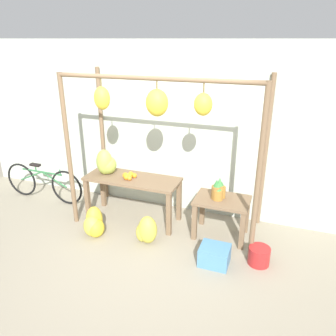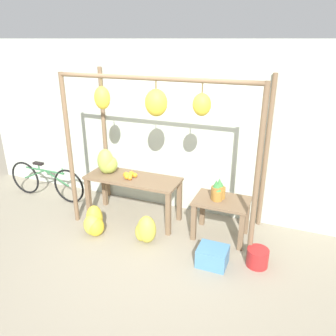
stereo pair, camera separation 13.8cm
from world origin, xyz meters
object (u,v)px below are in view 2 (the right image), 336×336
(pineapple_cluster, at_px, (218,191))
(blue_bucket, at_px, (257,257))
(banana_pile_on_table, at_px, (107,163))
(orange_pile, at_px, (129,176))
(fruit_crate_white, at_px, (212,256))
(banana_pile_ground_left, at_px, (94,223))
(banana_pile_ground_right, at_px, (145,230))
(parked_bicycle, at_px, (46,181))

(pineapple_cluster, relative_size, blue_bucket, 1.14)
(banana_pile_on_table, distance_m, blue_bucket, 2.71)
(orange_pile, bearing_deg, fruit_crate_white, -22.27)
(blue_bucket, bearing_deg, banana_pile_ground_left, -176.58)
(banana_pile_on_table, height_order, orange_pile, banana_pile_on_table)
(banana_pile_ground_right, bearing_deg, banana_pile_on_table, 149.08)
(banana_pile_on_table, distance_m, fruit_crate_white, 2.26)
(orange_pile, xyz_separation_m, blue_bucket, (2.11, -0.44, -0.66))
(banana_pile_on_table, distance_m, banana_pile_ground_right, 1.31)
(orange_pile, relative_size, pineapple_cluster, 0.70)
(parked_bicycle, bearing_deg, orange_pile, -3.99)
(banana_pile_on_table, height_order, banana_pile_ground_right, banana_pile_on_table)
(banana_pile_ground_right, bearing_deg, fruit_crate_white, -7.72)
(orange_pile, bearing_deg, blue_bucket, -11.70)
(orange_pile, xyz_separation_m, pineapple_cluster, (1.42, 0.06, -0.05))
(banana_pile_on_table, bearing_deg, banana_pile_ground_right, -30.92)
(banana_pile_ground_left, height_order, blue_bucket, banana_pile_ground_left)
(orange_pile, height_order, banana_pile_ground_right, orange_pile)
(banana_pile_ground_right, relative_size, fruit_crate_white, 1.11)
(banana_pile_ground_left, distance_m, banana_pile_ground_right, 0.83)
(pineapple_cluster, xyz_separation_m, parked_bicycle, (-3.25, 0.06, -0.40))
(blue_bucket, distance_m, parked_bicycle, 3.98)
(orange_pile, height_order, blue_bucket, orange_pile)
(banana_pile_on_table, xyz_separation_m, banana_pile_ground_right, (0.94, -0.56, -0.72))
(parked_bicycle, bearing_deg, blue_bucket, -8.16)
(banana_pile_ground_right, height_order, parked_bicycle, parked_bicycle)
(fruit_crate_white, relative_size, parked_bicycle, 0.23)
(pineapple_cluster, relative_size, banana_pile_ground_left, 0.74)
(banana_pile_on_table, relative_size, fruit_crate_white, 1.09)
(orange_pile, distance_m, blue_bucket, 2.25)
(pineapple_cluster, bearing_deg, parked_bicycle, 178.90)
(orange_pile, xyz_separation_m, parked_bicycle, (-1.82, 0.13, -0.45))
(pineapple_cluster, height_order, fruit_crate_white, pineapple_cluster)
(banana_pile_ground_left, bearing_deg, blue_bucket, 3.42)
(banana_pile_ground_right, bearing_deg, blue_bucket, 2.07)
(pineapple_cluster, bearing_deg, banana_pile_ground_right, -148.63)
(blue_bucket, bearing_deg, fruit_crate_white, -160.16)
(banana_pile_ground_right, bearing_deg, banana_pile_ground_left, -173.96)
(pineapple_cluster, height_order, banana_pile_ground_left, pineapple_cluster)
(pineapple_cluster, height_order, parked_bicycle, pineapple_cluster)
(blue_bucket, bearing_deg, pineapple_cluster, 143.81)
(banana_pile_ground_right, xyz_separation_m, parked_bicycle, (-2.33, 0.62, 0.14))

